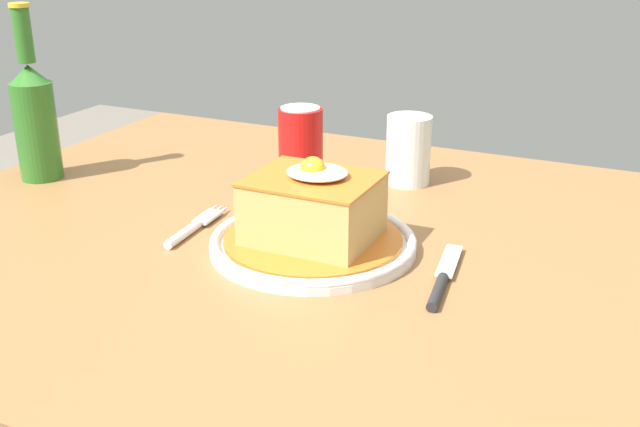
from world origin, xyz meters
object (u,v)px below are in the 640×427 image
Objects in this scene: fork at (191,228)px; soda_can at (301,149)px; beer_bottle_green at (34,116)px; drinking_glass at (408,155)px; knife at (441,282)px; main_plate at (313,242)px.

fork is 1.14× the size of soda_can.
soda_can is (0.05, 0.22, 0.06)m from fork.
beer_bottle_green reaches higher than drinking_glass.
drinking_glass is (0.52, 0.22, -0.05)m from beer_bottle_green.
main_plate is at bearing 169.32° from knife.
beer_bottle_green is (-0.39, -0.13, 0.04)m from soda_can.
drinking_glass is (0.19, 0.31, 0.04)m from fork.
knife is 1.34× the size of soda_can.
soda_can is 0.41m from beer_bottle_green.
knife is 0.62× the size of beer_bottle_green.
fork is at bearing -121.48° from drinking_glass.
beer_bottle_green reaches higher than soda_can.
fork is 0.34m from knife.
soda_can is at bearing -146.51° from drinking_glass.
beer_bottle_green is 0.57m from drinking_glass.
main_plate is 0.29m from drinking_glass.
knife is 0.35m from drinking_glass.
main_plate is 0.96× the size of beer_bottle_green.
drinking_glass is (0.02, 0.29, 0.04)m from main_plate.
beer_bottle_green is (-0.34, 0.09, 0.09)m from fork.
knife is (0.17, -0.03, -0.00)m from main_plate.
beer_bottle_green is at bearing -157.20° from drinking_glass.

